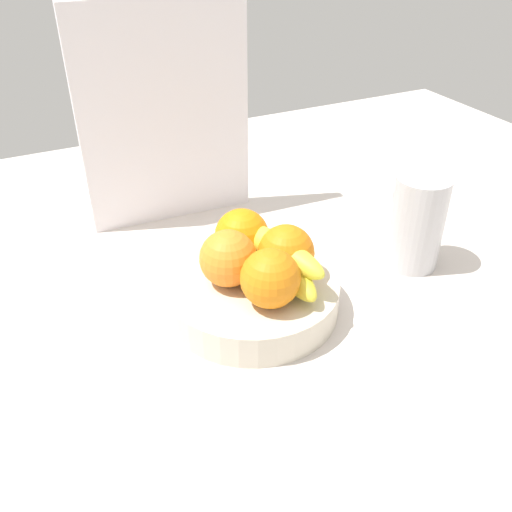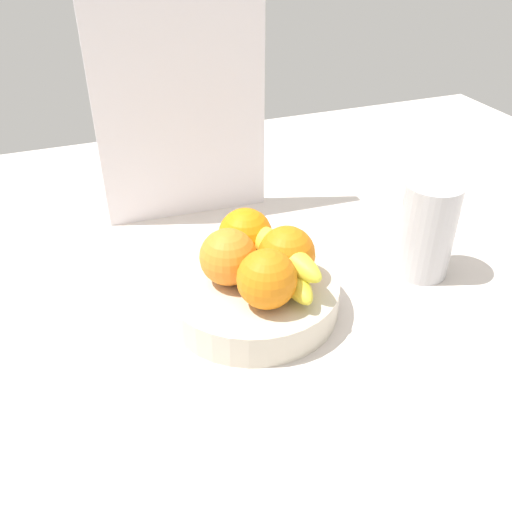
% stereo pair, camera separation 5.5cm
% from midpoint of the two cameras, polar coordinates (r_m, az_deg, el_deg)
% --- Properties ---
extents(ground_plane, '(1.80, 1.40, 0.03)m').
position_cam_midpoint_polar(ground_plane, '(0.78, -2.37, -6.31)').
color(ground_plane, beige).
extents(fruit_bowl, '(0.23, 0.23, 0.05)m').
position_cam_midpoint_polar(fruit_bowl, '(0.76, -2.07, -4.04)').
color(fruit_bowl, beige).
rests_on(fruit_bowl, ground_plane).
extents(orange_front_left, '(0.08, 0.08, 0.08)m').
position_cam_midpoint_polar(orange_front_left, '(0.72, -5.05, -0.30)').
color(orange_front_left, orange).
rests_on(orange_front_left, fruit_bowl).
extents(orange_front_right, '(0.08, 0.08, 0.08)m').
position_cam_midpoint_polar(orange_front_right, '(0.68, -0.53, -2.30)').
color(orange_front_right, orange).
rests_on(orange_front_right, fruit_bowl).
extents(orange_center, '(0.08, 0.08, 0.08)m').
position_cam_midpoint_polar(orange_center, '(0.73, 0.98, 0.28)').
color(orange_center, orange).
rests_on(orange_center, fruit_bowl).
extents(orange_back_left, '(0.08, 0.08, 0.08)m').
position_cam_midpoint_polar(orange_back_left, '(0.77, -3.51, 2.06)').
color(orange_back_left, orange).
rests_on(orange_back_left, fruit_bowl).
extents(banana_bunch, '(0.08, 0.18, 0.06)m').
position_cam_midpoint_polar(banana_bunch, '(0.73, 0.39, -0.21)').
color(banana_bunch, yellow).
rests_on(banana_bunch, fruit_bowl).
extents(cutting_board, '(0.28, 0.03, 0.36)m').
position_cam_midpoint_polar(cutting_board, '(0.93, -11.00, 13.86)').
color(cutting_board, white).
rests_on(cutting_board, ground_plane).
extents(thermos_tumbler, '(0.08, 0.08, 0.15)m').
position_cam_midpoint_polar(thermos_tumbler, '(0.85, 14.47, 3.37)').
color(thermos_tumbler, silver).
rests_on(thermos_tumbler, ground_plane).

